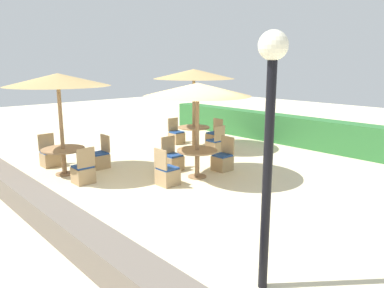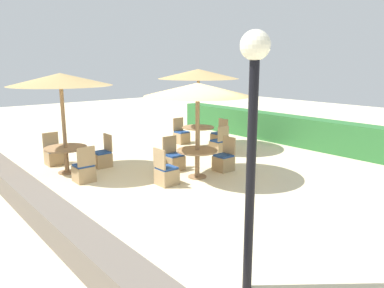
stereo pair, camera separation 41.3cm
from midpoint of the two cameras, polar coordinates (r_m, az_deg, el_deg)
name	(u,v)px [view 2 (the right image)]	position (r m, az deg, el deg)	size (l,w,h in m)	color
ground_plane	(174,182)	(9.42, -1.56, -5.86)	(40.00, 40.00, 0.00)	beige
hedge_row	(312,133)	(13.73, 18.64, 1.54)	(13.00, 0.70, 1.04)	#2D6B33
stone_border	(38,204)	(7.87, -21.08, -8.60)	(10.00, 0.56, 0.49)	#6B6056
lamp_post	(253,113)	(4.59, 11.82, 4.64)	(0.36, 0.36, 3.32)	black
parasol_front_left	(60,80)	(10.29, -18.32, 9.27)	(2.65, 2.65, 2.67)	#93704C
round_table_front_left	(66,152)	(10.55, -17.61, -1.23)	(1.12, 1.12, 0.71)	#93704C
patio_chair_front_left_north	(102,158)	(10.98, -12.45, -2.07)	(0.46, 0.46, 0.93)	tan
patio_chair_front_left_west	(54,156)	(11.61, -19.34, -1.71)	(0.46, 0.46, 0.93)	tan
patio_chair_front_left_east	(84,172)	(9.72, -14.96, -4.09)	(0.46, 0.46, 0.93)	tan
parasol_center	(197,90)	(9.40, 2.11, 8.25)	(2.69, 2.69, 2.44)	#93704C
round_table_center	(197,156)	(9.67, 2.03, -1.82)	(1.05, 1.05, 0.74)	#93704C
patio_chair_center_north	(224,161)	(10.41, 6.01, -2.63)	(0.46, 0.46, 0.93)	tan
patio_chair_center_west	(174,161)	(10.43, -1.66, -2.55)	(0.46, 0.46, 0.93)	tan
patio_chair_center_south	(166,174)	(9.18, -2.68, -4.65)	(0.46, 0.46, 0.93)	tan
parasol_back_left	(198,74)	(12.77, 1.92, 10.57)	(2.74, 2.74, 2.72)	#93704C
round_table_back_left	(198,131)	(12.98, 1.86, 1.96)	(1.10, 1.10, 0.76)	#93704C
patio_chair_back_left_west	(181,136)	(13.83, -0.77, 1.19)	(0.46, 0.46, 0.93)	tan
patio_chair_back_left_north	(219,138)	(13.65, 5.05, 0.99)	(0.46, 0.46, 0.93)	tan
patio_chair_back_left_east	(219,146)	(12.32, 5.09, -0.25)	(0.46, 0.46, 0.93)	tan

